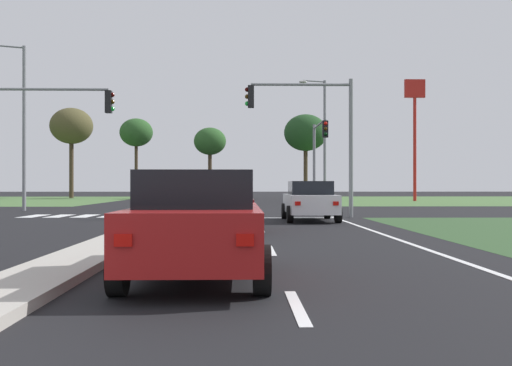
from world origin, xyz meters
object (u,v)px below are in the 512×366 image
object	(u,v)px
car_maroon_fourth	(224,205)
pedestrian_at_median	(196,189)
fastfood_pole_sign	(415,112)
treeline_fifth	(306,133)
treeline_second	(71,127)
treeline_fourth	(210,142)
street_lamp_third	(323,135)
traffic_signal_near_right	(313,122)
car_red_second	(198,224)
street_lamp_second	(20,118)
traffic_signal_far_right	(318,147)
treeline_third	(136,133)
traffic_signal_near_left	(39,125)
car_white_third	(310,201)

from	to	relation	value
car_maroon_fourth	pedestrian_at_median	xyz separation A→B (m)	(-2.55, 23.05, 0.39)
fastfood_pole_sign	treeline_fifth	size ratio (longest dim) A/B	1.22
pedestrian_at_median	treeline_second	size ratio (longest dim) A/B	0.17
treeline_fourth	street_lamp_third	bearing A→B (deg)	-64.74
traffic_signal_near_right	car_red_second	bearing A→B (deg)	-102.29
street_lamp_second	fastfood_pole_sign	size ratio (longest dim) A/B	0.84
fastfood_pole_sign	car_red_second	bearing A→B (deg)	-109.72
traffic_signal_far_right	treeline_third	world-z (taller)	treeline_third
fastfood_pole_sign	treeline_fifth	bearing A→B (deg)	129.54
treeline_fifth	car_maroon_fourth	bearing A→B (deg)	-99.20
street_lamp_second	street_lamp_third	xyz separation A→B (m)	(17.83, 10.39, -0.05)
street_lamp_second	fastfood_pole_sign	bearing A→B (deg)	36.19
car_maroon_fourth	fastfood_pole_sign	size ratio (longest dim) A/B	0.40
traffic_signal_near_left	street_lamp_second	xyz separation A→B (m)	(-3.36, 7.22, 1.06)
treeline_third	treeline_fourth	bearing A→B (deg)	-15.38
treeline_third	treeline_fourth	distance (m)	8.29
street_lamp_second	treeline_fifth	distance (m)	35.59
car_red_second	treeline_fourth	xyz separation A→B (m)	(-2.55, 53.99, 5.02)
traffic_signal_near_left	treeline_fifth	size ratio (longest dim) A/B	0.65
car_red_second	treeline_second	world-z (taller)	treeline_second
car_red_second	street_lamp_third	size ratio (longest dim) A/B	0.49
car_white_third	traffic_signal_near_left	bearing A→B (deg)	167.74
car_maroon_fourth	car_red_second	bearing A→B (deg)	-90.64
traffic_signal_far_right	pedestrian_at_median	size ratio (longest dim) A/B	3.27
traffic_signal_near_left	traffic_signal_near_right	distance (m)	11.71
car_red_second	fastfood_pole_sign	bearing A→B (deg)	70.28
car_maroon_fourth	traffic_signal_near_right	xyz separation A→B (m)	(3.64, 7.47, 3.32)
pedestrian_at_median	treeline_fifth	distance (m)	24.63
car_white_third	traffic_signal_near_right	xyz separation A→B (m)	(0.43, 2.45, 3.30)
traffic_signal_near_right	traffic_signal_far_right	xyz separation A→B (m)	(1.62, 11.12, -0.36)
street_lamp_second	treeline_second	distance (m)	34.65
street_lamp_second	treeline_fifth	xyz separation A→B (m)	(18.70, 30.22, 1.79)
car_maroon_fourth	treeline_fifth	size ratio (longest dim) A/B	0.49
traffic_signal_near_right	treeline_fourth	bearing A→B (deg)	99.71
street_lamp_third	treeline_third	xyz separation A→B (m)	(-16.98, 21.37, 1.94)
fastfood_pole_sign	street_lamp_second	bearing A→B (deg)	-143.81
treeline_third	treeline_second	bearing A→B (deg)	163.85
traffic_signal_far_right	street_lamp_third	bearing A→B (deg)	80.05
treeline_fourth	street_lamp_second	bearing A→B (deg)	-106.51
car_red_second	traffic_signal_far_right	world-z (taller)	traffic_signal_far_right
fastfood_pole_sign	treeline_fourth	world-z (taller)	fastfood_pole_sign
pedestrian_at_median	treeline_second	world-z (taller)	treeline_second
car_red_second	treeline_fifth	xyz separation A→B (m)	(7.38, 54.63, 6.01)
street_lamp_second	treeline_fourth	distance (m)	30.86
car_white_third	traffic_signal_far_right	bearing A→B (deg)	81.39
car_red_second	treeline_third	world-z (taller)	treeline_third
car_maroon_fourth	treeline_second	size ratio (longest dim) A/B	0.44
car_maroon_fourth	treeline_second	bearing A→B (deg)	110.33
treeline_fourth	treeline_second	bearing A→B (deg)	164.25
traffic_signal_far_right	treeline_third	xyz separation A→B (m)	(-15.84, 27.85, 3.19)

